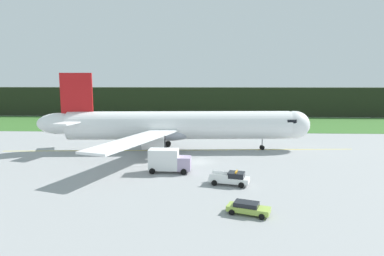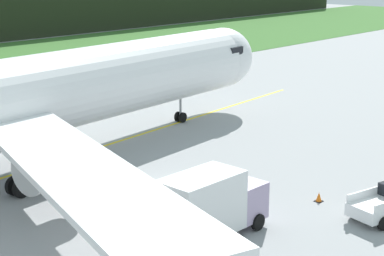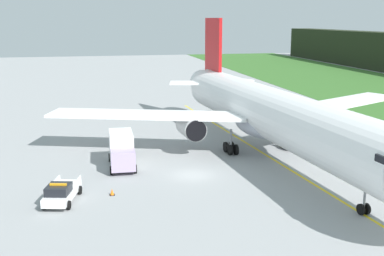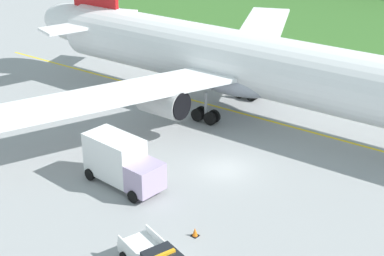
# 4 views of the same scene
# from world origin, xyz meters

# --- Properties ---
(ground) EXTENTS (320.00, 320.00, 0.00)m
(ground) POSITION_xyz_m (0.00, 0.00, 0.00)
(ground) COLOR #959899
(grass_verge) EXTENTS (320.00, 39.10, 0.04)m
(grass_verge) POSITION_xyz_m (0.00, 52.53, 0.02)
(grass_verge) COLOR #366729
(grass_verge) RESTS_ON ground
(distant_tree_line) EXTENTS (288.00, 7.80, 11.13)m
(distant_tree_line) POSITION_xyz_m (0.00, 77.18, 5.56)
(distant_tree_line) COLOR black
(distant_tree_line) RESTS_ON ground
(taxiway_centerline_main) EXTENTS (69.65, 5.65, 0.01)m
(taxiway_centerline_main) POSITION_xyz_m (-3.98, 9.88, 0.00)
(taxiway_centerline_main) COLOR yellow
(taxiway_centerline_main) RESTS_ON ground
(airliner) EXTENTS (54.13, 47.85, 15.28)m
(airliner) POSITION_xyz_m (-4.48, 9.84, 4.92)
(airliner) COLOR white
(airliner) RESTS_ON ground
(ops_pickup_truck) EXTENTS (5.58, 3.26, 1.94)m
(ops_pickup_truck) POSITION_xyz_m (4.73, -12.39, 0.90)
(ops_pickup_truck) COLOR white
(ops_pickup_truck) RESTS_ON ground
(catering_truck) EXTENTS (6.36, 2.79, 3.73)m
(catering_truck) POSITION_xyz_m (-4.33, -6.62, 1.86)
(catering_truck) COLOR #A995B7
(catering_truck) RESTS_ON ground
(staff_car) EXTENTS (4.73, 3.08, 1.30)m
(staff_car) POSITION_xyz_m (5.86, -22.37, 0.70)
(staff_car) COLOR #9BBB49
(staff_car) RESTS_ON ground
(apron_cone) EXTENTS (0.46, 0.46, 0.58)m
(apron_cone) POSITION_xyz_m (3.90, -8.14, 0.28)
(apron_cone) COLOR black
(apron_cone) RESTS_ON ground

